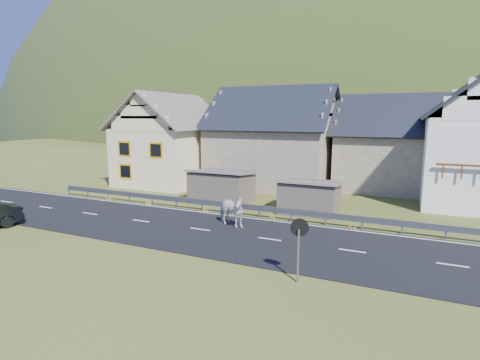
% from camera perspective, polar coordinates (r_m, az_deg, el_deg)
% --- Properties ---
extents(ground, '(160.00, 160.00, 0.00)m').
position_cam_1_polar(ground, '(20.58, -6.08, -7.58)').
color(ground, '#364116').
rests_on(ground, ground).
extents(road, '(60.00, 7.00, 0.04)m').
position_cam_1_polar(road, '(20.57, -6.08, -7.53)').
color(road, black).
rests_on(road, ground).
extents(lane_markings, '(60.00, 6.60, 0.01)m').
position_cam_1_polar(lane_markings, '(20.57, -6.08, -7.46)').
color(lane_markings, silver).
rests_on(lane_markings, road).
extents(guardrail, '(28.10, 0.09, 0.75)m').
position_cam_1_polar(guardrail, '(23.56, -1.57, -3.88)').
color(guardrail, '#93969B').
rests_on(guardrail, ground).
extents(shed_left, '(4.30, 3.30, 2.40)m').
position_cam_1_polar(shed_left, '(26.78, -2.80, -1.05)').
color(shed_left, brown).
rests_on(shed_left, ground).
extents(shed_right, '(3.80, 2.90, 2.20)m').
position_cam_1_polar(shed_right, '(24.11, 10.55, -2.66)').
color(shed_right, brown).
rests_on(shed_right, ground).
extents(house_cream, '(7.80, 9.80, 8.30)m').
position_cam_1_polar(house_cream, '(35.21, -10.44, 6.73)').
color(house_cream, '#FFF2BD').
rests_on(house_cream, ground).
extents(house_stone_a, '(10.80, 9.80, 8.90)m').
position_cam_1_polar(house_stone_a, '(33.79, 5.32, 7.20)').
color(house_stone_a, tan).
rests_on(house_stone_a, ground).
extents(house_stone_b, '(9.80, 8.80, 8.10)m').
position_cam_1_polar(house_stone_b, '(33.98, 22.70, 5.84)').
color(house_stone_b, tan).
rests_on(house_stone_b, ground).
extents(mountain, '(440.00, 280.00, 260.00)m').
position_cam_1_polar(mountain, '(198.70, 22.66, 1.44)').
color(mountain, '#233913').
rests_on(mountain, ground).
extents(conifer_patch, '(76.00, 50.00, 28.00)m').
position_cam_1_polar(conifer_patch, '(142.59, -2.84, 9.69)').
color(conifer_patch, black).
rests_on(conifer_patch, ground).
extents(horse, '(1.70, 2.35, 1.81)m').
position_cam_1_polar(horse, '(20.83, -1.49, -4.61)').
color(horse, silver).
rests_on(horse, road).
extents(traffic_mirror, '(0.67, 0.24, 2.44)m').
position_cam_1_polar(traffic_mirror, '(13.99, 9.02, -8.39)').
color(traffic_mirror, '#93969B').
rests_on(traffic_mirror, ground).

